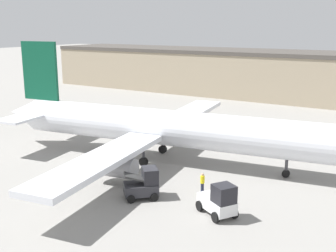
{
  "coord_description": "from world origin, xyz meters",
  "views": [
    {
      "loc": [
        21.51,
        -35.03,
        13.64
      ],
      "look_at": [
        0.0,
        0.0,
        3.73
      ],
      "focal_mm": 45.0,
      "sensor_mm": 36.0,
      "label": 1
    }
  ],
  "objects_px": {
    "baggage_tug": "(219,201)",
    "belt_loader_truck": "(144,184)",
    "ground_crew_worker": "(202,182)",
    "airplane": "(159,127)"
  },
  "relations": [
    {
      "from": "baggage_tug",
      "to": "belt_loader_truck",
      "type": "distance_m",
      "value": 6.6
    },
    {
      "from": "ground_crew_worker",
      "to": "belt_loader_truck",
      "type": "bearing_deg",
      "value": 138.47
    },
    {
      "from": "airplane",
      "to": "ground_crew_worker",
      "type": "xyz_separation_m",
      "value": [
        7.72,
        -5.31,
        -2.61
      ]
    },
    {
      "from": "airplane",
      "to": "belt_loader_truck",
      "type": "xyz_separation_m",
      "value": [
        4.18,
        -8.79,
        -2.37
      ]
    },
    {
      "from": "ground_crew_worker",
      "to": "belt_loader_truck",
      "type": "distance_m",
      "value": 4.96
    },
    {
      "from": "ground_crew_worker",
      "to": "baggage_tug",
      "type": "height_order",
      "value": "baggage_tug"
    },
    {
      "from": "belt_loader_truck",
      "to": "airplane",
      "type": "bearing_deg",
      "value": 71.78
    },
    {
      "from": "baggage_tug",
      "to": "belt_loader_truck",
      "type": "relative_size",
      "value": 1.08
    },
    {
      "from": "airplane",
      "to": "ground_crew_worker",
      "type": "height_order",
      "value": "airplane"
    },
    {
      "from": "airplane",
      "to": "baggage_tug",
      "type": "bearing_deg",
      "value": -47.18
    }
  ]
}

